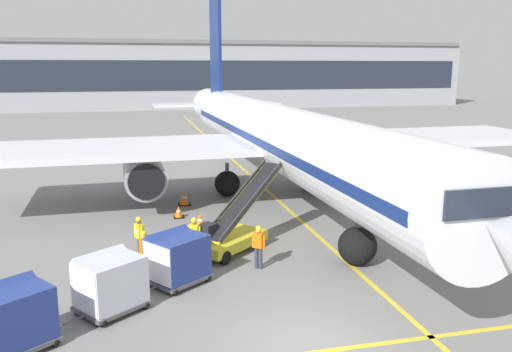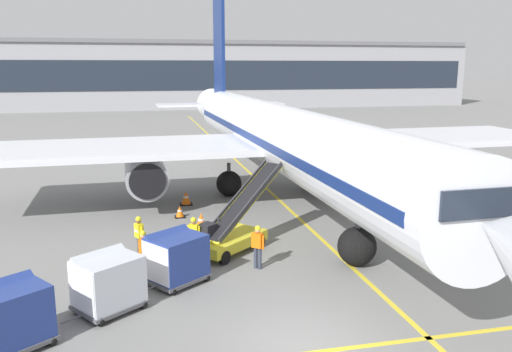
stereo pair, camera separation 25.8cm
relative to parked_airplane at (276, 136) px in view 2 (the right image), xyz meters
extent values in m
plane|color=slate|center=(-3.64, -16.82, -3.72)|extent=(600.00, 600.00, 0.00)
cylinder|color=silver|center=(0.02, -0.85, 0.09)|extent=(4.44, 35.38, 3.54)
cube|color=navy|center=(0.02, -0.85, 0.09)|extent=(4.44, 33.97, 0.43)
cone|color=silver|center=(-0.50, 19.63, 0.36)|extent=(3.16, 5.74, 3.01)
cube|color=silver|center=(-9.09, -0.20, -0.44)|extent=(16.94, 7.49, 0.36)
cylinder|color=#93969E|center=(-7.62, -0.87, -1.72)|extent=(2.31, 4.64, 2.20)
cylinder|color=black|center=(-7.56, -3.21, -1.72)|extent=(1.87, 0.17, 1.87)
cube|color=silver|center=(9.09, 0.27, -0.44)|extent=(16.94, 7.49, 0.36)
cylinder|color=#93969E|center=(7.65, -0.48, -1.72)|extent=(2.31, 4.64, 2.20)
cylinder|color=black|center=(7.71, -2.82, -1.72)|extent=(1.87, 0.17, 1.87)
cube|color=navy|center=(-0.47, 18.21, 6.09)|extent=(0.39, 4.24, 10.59)
cube|color=silver|center=(-0.46, 17.93, 0.62)|extent=(11.47, 3.11, 0.20)
cube|color=#1E2633|center=(0.45, -17.78, 0.62)|extent=(2.52, 1.66, 0.78)
cylinder|color=#47474C|center=(0.29, -11.43, -2.31)|extent=(0.22, 0.22, 1.27)
sphere|color=black|center=(0.29, -11.43, -2.95)|extent=(1.55, 1.55, 1.55)
cylinder|color=#47474C|center=(-2.68, 0.85, -2.31)|extent=(0.22, 0.22, 1.27)
sphere|color=black|center=(-2.68, 0.85, -2.95)|extent=(1.55, 1.55, 1.55)
cylinder|color=#47474C|center=(2.63, 0.98, -2.31)|extent=(0.22, 0.22, 1.27)
sphere|color=black|center=(2.63, 0.98, -2.95)|extent=(1.55, 1.55, 1.55)
cube|color=gold|center=(-4.38, -8.87, -3.22)|extent=(3.62, 3.43, 0.44)
cube|color=black|center=(-5.32, -9.21, -2.65)|extent=(0.82, 0.82, 0.70)
cylinder|color=#333338|center=(-4.80, -8.76, -2.60)|extent=(0.08, 0.08, 0.80)
cube|color=gold|center=(-3.56, -8.17, -1.73)|extent=(4.08, 3.69, 2.70)
cube|color=black|center=(-3.56, -8.17, -1.64)|extent=(3.87, 3.48, 2.54)
cube|color=#333338|center=(-3.28, -8.50, -1.61)|extent=(3.49, 3.02, 2.71)
cube|color=#333338|center=(-3.85, -7.84, -1.61)|extent=(3.49, 3.02, 2.71)
cylinder|color=black|center=(-2.99, -8.65, -3.44)|extent=(0.55, 0.52, 0.56)
cylinder|color=black|center=(-3.95, -7.54, -3.44)|extent=(0.55, 0.52, 0.56)
cylinder|color=black|center=(-4.80, -10.20, -3.44)|extent=(0.55, 0.52, 0.56)
cylinder|color=black|center=(-5.76, -9.09, -3.44)|extent=(0.55, 0.52, 0.56)
cube|color=#515156|center=(-6.77, -11.63, -3.51)|extent=(2.56, 2.47, 0.12)
cylinder|color=#4C4C51|center=(-7.86, -12.42, -3.52)|extent=(0.61, 0.47, 0.07)
cube|color=navy|center=(-6.77, -11.63, -2.70)|extent=(2.42, 2.33, 1.50)
cube|color=navy|center=(-7.01, -11.30, -2.18)|extent=(1.98, 1.75, 0.74)
cube|color=silver|center=(-7.55, -12.20, -2.70)|extent=(0.87, 1.18, 1.38)
sphere|color=black|center=(-7.81, -11.55, -3.57)|extent=(0.30, 0.30, 0.30)
sphere|color=black|center=(-7.01, -12.65, -3.57)|extent=(0.30, 0.30, 0.30)
sphere|color=black|center=(-6.52, -10.61, -3.57)|extent=(0.30, 0.30, 0.30)
sphere|color=black|center=(-5.72, -11.71, -3.57)|extent=(0.30, 0.30, 0.30)
cube|color=#515156|center=(-9.05, -13.36, -3.51)|extent=(2.56, 2.47, 0.12)
cylinder|color=#4C4C51|center=(-10.15, -14.15, -3.52)|extent=(0.61, 0.47, 0.07)
cube|color=silver|center=(-9.05, -13.36, -2.70)|extent=(2.42, 2.33, 1.50)
cube|color=silver|center=(-9.30, -13.02, -2.18)|extent=(1.98, 1.75, 0.74)
cube|color=silver|center=(-9.83, -13.92, -2.70)|extent=(0.87, 1.18, 1.38)
sphere|color=black|center=(-10.10, -13.28, -3.57)|extent=(0.30, 0.30, 0.30)
sphere|color=black|center=(-9.30, -14.38, -3.57)|extent=(0.30, 0.30, 0.30)
sphere|color=black|center=(-8.81, -12.34, -3.57)|extent=(0.30, 0.30, 0.30)
sphere|color=black|center=(-8.01, -13.44, -3.57)|extent=(0.30, 0.30, 0.30)
cube|color=#515156|center=(-11.59, -15.15, -3.51)|extent=(2.56, 2.47, 0.12)
cube|color=navy|center=(-11.59, -15.15, -2.70)|extent=(2.42, 2.33, 1.50)
cube|color=navy|center=(-11.84, -14.82, -2.18)|extent=(1.98, 1.75, 0.74)
sphere|color=black|center=(-11.35, -14.13, -3.57)|extent=(0.30, 0.30, 0.30)
sphere|color=black|center=(-10.55, -15.23, -3.57)|extent=(0.30, 0.30, 0.30)
cylinder|color=#333847|center=(-7.95, -10.67, -3.29)|extent=(0.15, 0.15, 0.86)
cylinder|color=#333847|center=(-7.89, -10.50, -3.29)|extent=(0.15, 0.15, 0.86)
cube|color=orange|center=(-7.92, -10.59, -2.57)|extent=(0.35, 0.44, 0.58)
cube|color=white|center=(-8.04, -10.54, -2.57)|extent=(0.13, 0.32, 0.08)
sphere|color=beige|center=(-7.92, -10.59, -2.16)|extent=(0.21, 0.21, 0.21)
sphere|color=yellow|center=(-7.92, -10.59, -2.09)|extent=(0.23, 0.23, 0.23)
cylinder|color=orange|center=(-8.00, -10.81, -2.62)|extent=(0.09, 0.09, 0.56)
cylinder|color=orange|center=(-7.84, -10.36, -2.62)|extent=(0.09, 0.09, 0.56)
cylinder|color=#514C42|center=(-8.02, -8.71, -3.29)|extent=(0.15, 0.15, 0.86)
cylinder|color=#514C42|center=(-8.11, -8.56, -3.29)|extent=(0.15, 0.15, 0.86)
cube|color=yellow|center=(-8.07, -8.63, -2.57)|extent=(0.39, 0.45, 0.58)
cube|color=white|center=(-8.18, -8.69, -2.57)|extent=(0.17, 0.31, 0.08)
sphere|color=brown|center=(-8.07, -8.63, -2.16)|extent=(0.21, 0.21, 0.21)
sphere|color=yellow|center=(-8.07, -8.63, -2.09)|extent=(0.23, 0.23, 0.23)
cylinder|color=yellow|center=(-7.95, -8.85, -2.62)|extent=(0.09, 0.09, 0.56)
cylinder|color=yellow|center=(-8.18, -8.42, -2.62)|extent=(0.09, 0.09, 0.56)
cylinder|color=#333847|center=(-3.67, -10.86, -3.29)|extent=(0.15, 0.15, 0.86)
cylinder|color=#333847|center=(-3.54, -10.98, -3.29)|extent=(0.15, 0.15, 0.86)
cube|color=orange|center=(-3.61, -10.92, -2.57)|extent=(0.44, 0.43, 0.58)
cube|color=white|center=(-3.52, -10.83, -2.57)|extent=(0.26, 0.24, 0.08)
sphere|color=tan|center=(-3.61, -10.92, -2.16)|extent=(0.21, 0.21, 0.21)
sphere|color=yellow|center=(-3.61, -10.92, -2.09)|extent=(0.23, 0.23, 0.23)
cylinder|color=orange|center=(-3.78, -10.76, -2.62)|extent=(0.09, 0.09, 0.56)
cylinder|color=orange|center=(-3.43, -11.08, -2.62)|extent=(0.09, 0.09, 0.56)
cylinder|color=black|center=(-5.97, -9.20, -3.29)|extent=(0.15, 0.15, 0.86)
cylinder|color=black|center=(-5.81, -9.29, -3.29)|extent=(0.15, 0.15, 0.86)
cube|color=yellow|center=(-5.89, -9.25, -2.57)|extent=(0.45, 0.40, 0.58)
cube|color=white|center=(-5.83, -9.14, -2.57)|extent=(0.30, 0.18, 0.08)
sphere|color=#9E7051|center=(-5.89, -9.25, -2.16)|extent=(0.21, 0.21, 0.21)
sphere|color=yellow|center=(-5.89, -9.25, -2.09)|extent=(0.23, 0.23, 0.23)
cylinder|color=yellow|center=(-6.10, -9.13, -2.62)|extent=(0.09, 0.09, 0.56)
cylinder|color=yellow|center=(-5.68, -9.36, -2.62)|extent=(0.09, 0.09, 0.56)
cube|color=black|center=(-5.98, -3.13, -3.70)|extent=(0.53, 0.53, 0.05)
cone|color=orange|center=(-5.98, -3.13, -3.39)|extent=(0.43, 0.43, 0.56)
cylinder|color=white|center=(-5.98, -3.13, -3.37)|extent=(0.23, 0.23, 0.07)
cube|color=black|center=(-5.13, -5.33, -3.70)|extent=(0.71, 0.71, 0.05)
cone|color=orange|center=(-5.13, -5.33, -3.30)|extent=(0.57, 0.57, 0.75)
cylinder|color=white|center=(-5.13, -5.33, -3.26)|extent=(0.31, 0.31, 0.09)
cube|color=black|center=(-5.42, -0.62, -3.70)|extent=(0.70, 0.70, 0.05)
cone|color=orange|center=(-5.42, -0.62, -3.31)|extent=(0.56, 0.56, 0.73)
cylinder|color=white|center=(-5.42, -0.62, -3.27)|extent=(0.31, 0.31, 0.09)
cube|color=yellow|center=(0.03, -0.85, -3.72)|extent=(0.20, 110.00, 0.01)
cube|color=yellow|center=(0.02, -17.23, -3.72)|extent=(12.00, 0.20, 0.01)
cube|color=#939399|center=(6.40, 73.52, 2.15)|extent=(101.55, 14.53, 11.75)
cube|color=#1E2633|center=(6.40, 66.20, 2.45)|extent=(98.50, 0.10, 5.29)
cube|color=slate|center=(6.40, 72.07, 8.38)|extent=(100.53, 12.35, 0.70)
camera|label=1|loc=(-8.17, -29.57, 3.99)|focal=36.67mm
camera|label=2|loc=(-7.92, -29.63, 3.99)|focal=36.67mm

